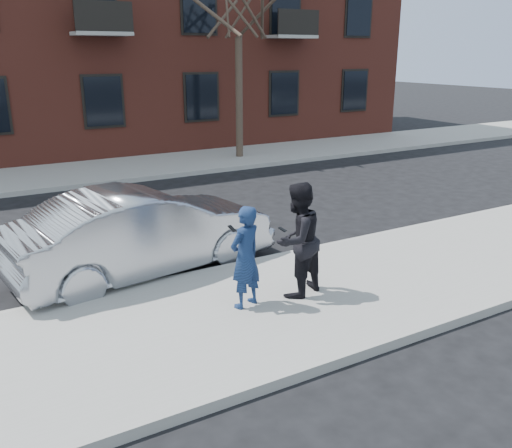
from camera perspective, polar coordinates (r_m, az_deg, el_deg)
ground at (r=9.20m, az=6.05°, el=-7.35°), size 100.00×100.00×0.00m
near_sidewalk at (r=8.98m, az=7.00°, el=-7.48°), size 50.00×3.50×0.15m
near_curb at (r=10.35m, az=1.05°, el=-3.86°), size 50.00×0.10×0.15m
far_sidewalk at (r=19.01m, az=-14.19°, el=5.60°), size 50.00×3.50×0.15m
far_curb at (r=17.32m, az=-12.52°, el=4.58°), size 50.00×0.10×0.15m
street_tree at (r=20.14m, az=-1.88°, el=22.36°), size 3.60×3.60×6.80m
silver_sedan at (r=9.94m, az=-11.74°, el=-0.80°), size 4.98×2.35×1.58m
man_hoodie at (r=8.11m, az=-1.14°, el=-3.51°), size 0.67×0.55×1.59m
man_peacoat at (r=8.49m, az=4.39°, el=-1.69°), size 1.07×0.94×1.84m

